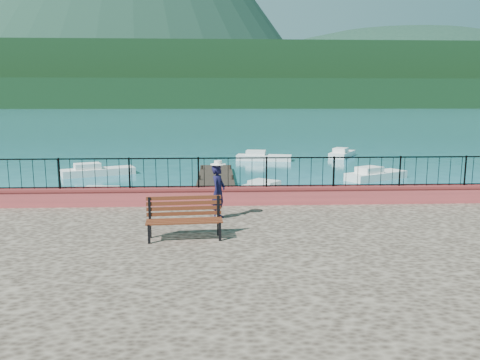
{
  "coord_description": "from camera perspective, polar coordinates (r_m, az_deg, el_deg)",
  "views": [
    {
      "loc": [
        -1.87,
        -11.2,
        4.53
      ],
      "look_at": [
        -1.24,
        2.0,
        2.3
      ],
      "focal_mm": 35.0,
      "sensor_mm": 36.0,
      "label": 1
    }
  ],
  "objects": [
    {
      "name": "boat_4",
      "position": [
        36.23,
        2.94,
        3.03
      ],
      "size": [
        4.38,
        2.08,
        0.8
      ],
      "primitive_type": "cube",
      "rotation": [
        0.0,
        0.0,
        -0.19
      ],
      "color": "white",
      "rests_on": "ground"
    },
    {
      "name": "park_bench",
      "position": [
        11.54,
        -6.77,
        -5.68
      ],
      "size": [
        1.89,
        0.75,
        1.02
      ],
      "rotation": [
        0.0,
        0.0,
        0.08
      ],
      "color": "black",
      "rests_on": "promenade"
    },
    {
      "name": "parapet",
      "position": [
        15.32,
        4.34,
        -1.89
      ],
      "size": [
        28.0,
        0.46,
        0.58
      ],
      "primitive_type": "cube",
      "color": "#BC4346",
      "rests_on": "promenade"
    },
    {
      "name": "dock",
      "position": [
        23.61,
        -3.0,
        -1.12
      ],
      "size": [
        2.0,
        16.0,
        0.3
      ],
      "primitive_type": "cube",
      "color": "#2D231C",
      "rests_on": "ground"
    },
    {
      "name": "boat_1",
      "position": [
        22.21,
        4.18,
        -1.16
      ],
      "size": [
        3.72,
        3.33,
        0.8
      ],
      "primitive_type": "cube",
      "rotation": [
        0.0,
        0.0,
        -0.67
      ],
      "color": "silver",
      "rests_on": "ground"
    },
    {
      "name": "companion_hill",
      "position": [
        612.79,
        18.72,
        8.67
      ],
      "size": [
        448.0,
        384.0,
        180.0
      ],
      "primitive_type": "ellipsoid",
      "color": "#142D23",
      "rests_on": "ground"
    },
    {
      "name": "far_forest",
      "position": [
        311.24,
        -2.43,
        10.4
      ],
      "size": [
        900.0,
        60.0,
        18.0
      ],
      "primitive_type": "cube",
      "color": "black",
      "rests_on": "ground"
    },
    {
      "name": "person",
      "position": [
        13.36,
        -2.66,
        -1.44
      ],
      "size": [
        0.56,
        0.67,
        1.56
      ],
      "primitive_type": "imported",
      "rotation": [
        0.0,
        0.0,
        1.18
      ],
      "color": "#131133",
      "rests_on": "promenade"
    },
    {
      "name": "foothills",
      "position": [
        371.61,
        -2.5,
        12.28
      ],
      "size": [
        900.0,
        120.0,
        44.0
      ],
      "primitive_type": "cube",
      "color": "black",
      "rests_on": "ground"
    },
    {
      "name": "boat_3",
      "position": [
        30.27,
        -16.88,
        1.33
      ],
      "size": [
        4.48,
        2.95,
        0.8
      ],
      "primitive_type": "cube",
      "rotation": [
        0.0,
        0.0,
        0.42
      ],
      "color": "white",
      "rests_on": "ground"
    },
    {
      "name": "ground",
      "position": [
        12.23,
        6.41,
        -12.23
      ],
      "size": [
        2000.0,
        2000.0,
        0.0
      ],
      "primitive_type": "plane",
      "color": "#19596B",
      "rests_on": "ground"
    },
    {
      "name": "railing",
      "position": [
        15.19,
        4.37,
        0.94
      ],
      "size": [
        27.0,
        0.05,
        0.95
      ],
      "primitive_type": "cube",
      "color": "black",
      "rests_on": "parapet"
    },
    {
      "name": "boat_0",
      "position": [
        21.36,
        -14.99,
        -1.9
      ],
      "size": [
        4.46,
        1.74,
        0.8
      ],
      "primitive_type": "cube",
      "rotation": [
        0.0,
        0.0,
        -0.1
      ],
      "color": "silver",
      "rests_on": "ground"
    },
    {
      "name": "boat_2",
      "position": [
        28.6,
        16.27,
        0.9
      ],
      "size": [
        4.09,
        3.08,
        0.8
      ],
      "primitive_type": "cube",
      "rotation": [
        0.0,
        0.0,
        0.51
      ],
      "color": "white",
      "rests_on": "ground"
    },
    {
      "name": "hat",
      "position": [
        13.23,
        -2.69,
        2.13
      ],
      "size": [
        0.44,
        0.44,
        0.12
      ],
      "primitive_type": "cylinder",
      "color": "white",
      "rests_on": "person"
    },
    {
      "name": "boat_5",
      "position": [
        39.51,
        12.37,
        3.36
      ],
      "size": [
        2.95,
        3.77,
        0.8
      ],
      "primitive_type": "cube",
      "rotation": [
        0.0,
        0.0,
        1.04
      ],
      "color": "white",
      "rests_on": "ground"
    }
  ]
}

